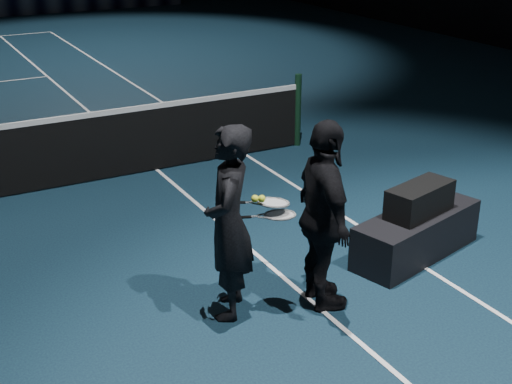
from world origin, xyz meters
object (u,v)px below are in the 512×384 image
(tennis_balls, at_px, (258,197))
(player_a, at_px, (229,223))
(player_b, at_px, (324,217))
(player_bench, at_px, (416,234))
(racket_lower, at_px, (280,215))
(racket_upper, at_px, (274,203))
(racket_bag, at_px, (420,200))

(tennis_balls, bearing_deg, player_a, 161.67)
(player_b, distance_m, tennis_balls, 0.64)
(player_b, bearing_deg, tennis_balls, 83.28)
(player_bench, distance_m, player_b, 1.60)
(racket_lower, distance_m, racket_upper, 0.12)
(racket_bag, distance_m, racket_upper, 1.88)
(player_a, height_order, player_b, same)
(racket_bag, bearing_deg, player_bench, 74.86)
(player_bench, xyz_separation_m, player_a, (-2.22, -0.07, 0.65))
(player_b, height_order, tennis_balls, player_b)
(racket_lower, xyz_separation_m, racket_upper, (-0.03, 0.05, 0.10))
(player_bench, distance_m, player_a, 2.32)
(player_bench, distance_m, racket_bag, 0.40)
(player_bench, relative_size, racket_upper, 2.33)
(racket_upper, distance_m, tennis_balls, 0.17)
(player_bench, relative_size, racket_lower, 2.33)
(player_a, bearing_deg, player_b, 101.95)
(player_a, height_order, racket_lower, player_a)
(player_a, relative_size, tennis_balls, 14.82)
(racket_upper, height_order, tennis_balls, tennis_balls)
(racket_bag, height_order, racket_upper, racket_upper)
(player_bench, bearing_deg, racket_lower, 171.79)
(racket_bag, xyz_separation_m, racket_upper, (-1.83, -0.16, 0.40))
(player_bench, relative_size, player_b, 0.89)
(player_b, bearing_deg, player_a, 83.76)
(player_a, relative_size, racket_lower, 2.62)
(racket_bag, relative_size, player_b, 0.45)
(racket_bag, xyz_separation_m, player_a, (-2.22, -0.07, 0.25))
(player_a, bearing_deg, racket_bag, 123.19)
(player_bench, distance_m, racket_lower, 1.94)
(player_a, xyz_separation_m, racket_upper, (0.39, -0.10, 0.15))
(player_a, bearing_deg, player_bench, 123.19)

